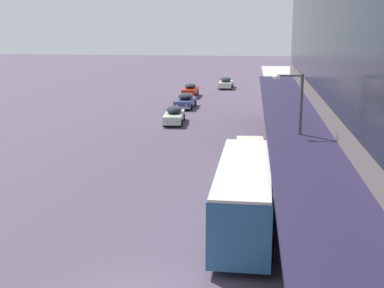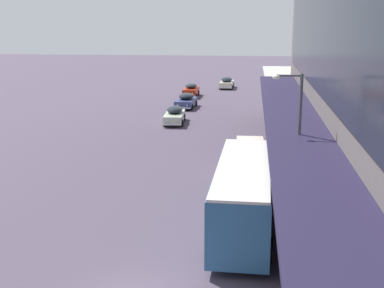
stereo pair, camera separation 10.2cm
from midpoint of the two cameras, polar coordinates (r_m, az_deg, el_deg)
The scene contains 9 objects.
transit_bus_kerbside_front at distance 24.45m, azimuth 5.45°, elevation -5.19°, with size 2.85×10.06×3.15m.
sedan_lead_near at distance 74.04m, azimuth 3.59°, elevation 6.54°, with size 1.97×4.46×1.56m.
sedan_trailing_near at distance 66.05m, azimuth -0.23°, elevation 5.76°, with size 1.80×4.36×1.61m.
sedan_far_back at distance 49.36m, azimuth -1.99°, elevation 3.12°, with size 1.95×4.80×1.57m.
sedan_second_mid at distance 57.78m, azimuth -0.76°, elevation 4.64°, with size 2.14×4.49×1.58m.
vw_van at distance 33.59m, azimuth 6.19°, elevation -1.31°, with size 2.05×4.62×1.96m.
pedestrian_at_kerb at distance 25.69m, azimuth 12.77°, elevation -6.04°, with size 0.46×0.48×1.86m.
street_lamp at distance 26.83m, azimuth 10.93°, elevation 1.37°, with size 1.50×0.28×6.78m.
fire_hydrant at distance 27.05m, azimuth 11.89°, elevation -6.53°, with size 0.20×0.40×0.70m.
Camera 1 is at (3.94, -16.67, 9.59)m, focal length 50.00 mm.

